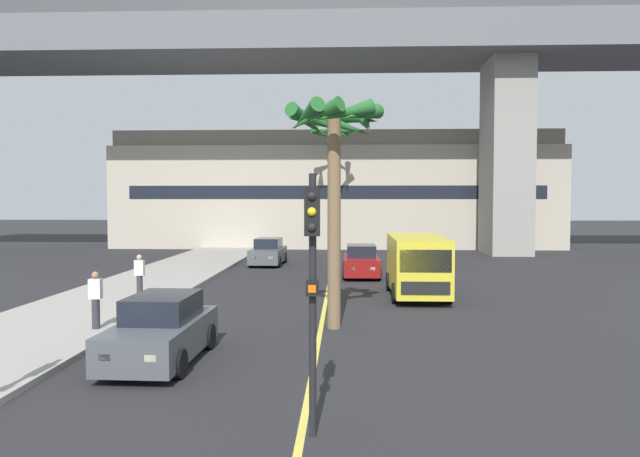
% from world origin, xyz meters
% --- Properties ---
extents(sidewalk_left, '(4.80, 80.00, 0.15)m').
position_xyz_m(sidewalk_left, '(-8.00, 16.00, 0.07)').
color(sidewalk_left, '#9E9991').
rests_on(sidewalk_left, ground).
extents(lane_stripe_center, '(0.14, 56.00, 0.01)m').
position_xyz_m(lane_stripe_center, '(0.00, 24.00, 0.00)').
color(lane_stripe_center, '#DBCC4C').
rests_on(lane_stripe_center, ground).
extents(bridge_overpass, '(72.95, 8.00, 17.67)m').
position_xyz_m(bridge_overpass, '(1.17, 39.66, 14.06)').
color(bridge_overpass, slate).
rests_on(bridge_overpass, ground).
extents(pier_building_backdrop, '(35.23, 8.04, 9.16)m').
position_xyz_m(pier_building_backdrop, '(0.00, 46.78, 4.52)').
color(pier_building_backdrop, '#BCB29E').
rests_on(pier_building_backdrop, ground).
extents(car_queue_front, '(1.84, 4.10, 1.56)m').
position_xyz_m(car_queue_front, '(1.52, 26.69, 0.72)').
color(car_queue_front, maroon).
rests_on(car_queue_front, ground).
extents(car_queue_second, '(1.92, 4.14, 1.56)m').
position_xyz_m(car_queue_second, '(-3.58, 10.76, 0.72)').
color(car_queue_second, '#4C5156').
rests_on(car_queue_second, ground).
extents(car_queue_third, '(1.92, 4.14, 1.56)m').
position_xyz_m(car_queue_third, '(-3.75, 31.84, 0.72)').
color(car_queue_third, '#4C5156').
rests_on(car_queue_third, ground).
extents(delivery_van, '(2.18, 5.26, 2.36)m').
position_xyz_m(delivery_van, '(3.52, 20.48, 1.29)').
color(delivery_van, yellow).
rests_on(delivery_van, ground).
extents(traffic_light_median_near, '(0.24, 0.37, 4.20)m').
position_xyz_m(traffic_light_median_near, '(0.19, 6.40, 2.71)').
color(traffic_light_median_near, black).
rests_on(traffic_light_median_near, ground).
extents(palm_tree_near_median, '(2.93, 2.94, 6.69)m').
position_xyz_m(palm_tree_near_median, '(0.41, 14.60, 5.49)').
color(palm_tree_near_median, brown).
rests_on(palm_tree_near_median, ground).
extents(palm_tree_mid_median, '(3.12, 3.20, 9.02)m').
position_xyz_m(palm_tree_mid_median, '(-0.23, 39.61, 7.42)').
color(palm_tree_mid_median, brown).
rests_on(palm_tree_mid_median, ground).
extents(pedestrian_mid_block, '(0.34, 0.22, 1.62)m').
position_xyz_m(pedestrian_mid_block, '(-6.88, 18.85, 1.00)').
color(pedestrian_mid_block, '#2D2D38').
rests_on(pedestrian_mid_block, sidewalk_left).
extents(pedestrian_far_along, '(0.34, 0.22, 1.62)m').
position_xyz_m(pedestrian_far_along, '(-6.32, 13.57, 1.00)').
color(pedestrian_far_along, '#2D2D38').
rests_on(pedestrian_far_along, sidewalk_left).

